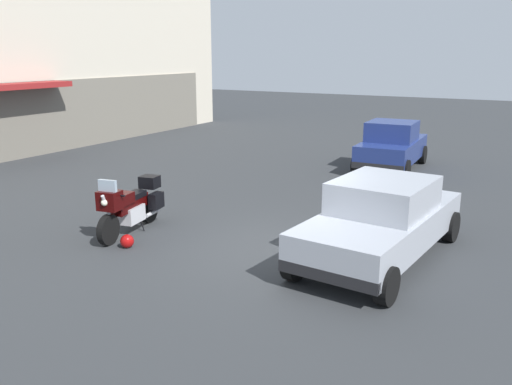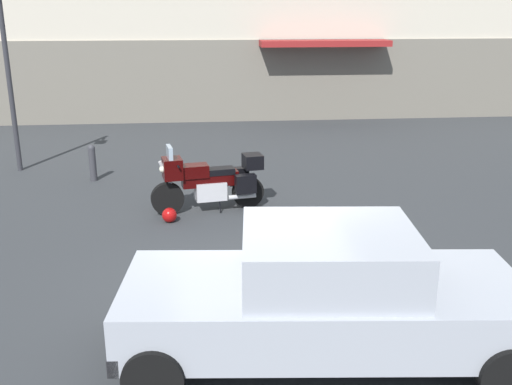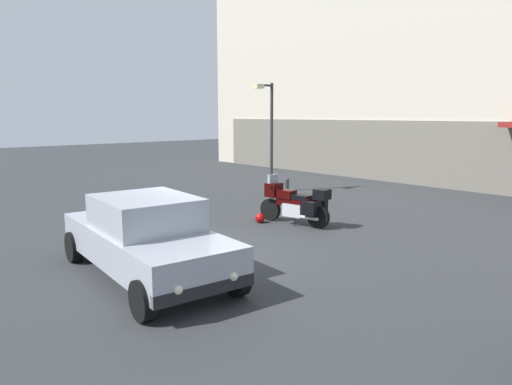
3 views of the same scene
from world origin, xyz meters
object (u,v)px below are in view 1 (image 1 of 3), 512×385
at_px(helmet, 127,241).
at_px(car_hatchback_near, 392,146).
at_px(motorcycle, 130,205).
at_px(car_sedan_far, 382,220).

bearing_deg(helmet, car_hatchback_near, -13.86).
xyz_separation_m(motorcycle, car_sedan_far, (1.16, -5.26, 0.16)).
bearing_deg(car_sedan_far, car_hatchback_near, 19.66).
xyz_separation_m(motorcycle, car_hatchback_near, (9.42, -3.12, 0.19)).
bearing_deg(car_hatchback_near, motorcycle, 158.98).
xyz_separation_m(motorcycle, helmet, (-0.79, -0.60, -0.48)).
relative_size(motorcycle, car_sedan_far, 0.48).
distance_m(motorcycle, car_sedan_far, 5.39).
distance_m(helmet, car_hatchback_near, 10.54).
bearing_deg(helmet, car_sedan_far, -67.19).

